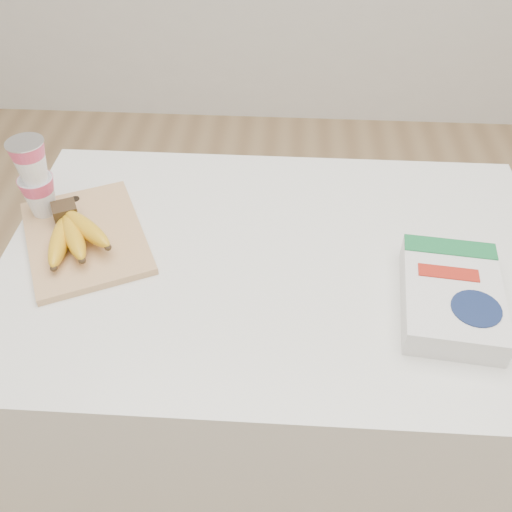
# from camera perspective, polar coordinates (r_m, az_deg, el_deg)

# --- Properties ---
(table) EXTENTS (1.09, 0.73, 0.82)m
(table) POSITION_cam_1_polar(r_m,az_deg,el_deg) (1.44, 1.63, -12.17)
(table) COLOR white
(table) RESTS_ON ground
(cutting_board) EXTENTS (0.33, 0.37, 0.02)m
(cutting_board) POSITION_cam_1_polar(r_m,az_deg,el_deg) (1.21, -16.69, 1.84)
(cutting_board) COLOR tan
(cutting_board) RESTS_ON table
(bananas) EXTENTS (0.17, 0.20, 0.06)m
(bananas) POSITION_cam_1_polar(r_m,az_deg,el_deg) (1.18, -17.88, 2.23)
(bananas) COLOR #382816
(bananas) RESTS_ON cutting_board
(yogurt_stack) EXTENTS (0.08, 0.08, 0.17)m
(yogurt_stack) POSITION_cam_1_polar(r_m,az_deg,el_deg) (1.24, -21.29, 7.48)
(yogurt_stack) COLOR white
(yogurt_stack) RESTS_ON cutting_board
(cereal_box) EXTENTS (0.19, 0.27, 0.06)m
(cereal_box) POSITION_cam_1_polar(r_m,az_deg,el_deg) (1.07, 18.95, -3.80)
(cereal_box) COLOR silver
(cereal_box) RESTS_ON table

